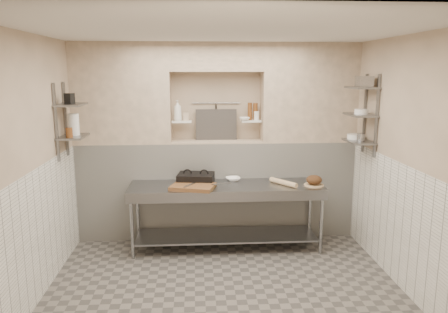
{
  "coord_description": "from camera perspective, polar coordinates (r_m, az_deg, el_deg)",
  "views": [
    {
      "loc": [
        -0.3,
        -4.49,
        2.41
      ],
      "look_at": [
        0.05,
        0.9,
        1.35
      ],
      "focal_mm": 35.0,
      "sensor_mm": 36.0,
      "label": 1
    }
  ],
  "objects": [
    {
      "name": "tongs",
      "position": [
        5.69,
        -4.53,
        -3.74
      ],
      "size": [
        0.15,
        0.22,
        0.02
      ],
      "primitive_type": "cylinder",
      "rotation": [
        1.57,
        0.0,
        -0.58
      ],
      "color": "gray",
      "rests_on": "cutting_board"
    },
    {
      "name": "wall_shelf_left_lower",
      "position": [
        5.81,
        -19.09,
        2.47
      ],
      "size": [
        0.3,
        0.5,
        0.02
      ],
      "primitive_type": "cube",
      "color": "slate",
      "rests_on": "wall_left"
    },
    {
      "name": "shelf_rail_right_b",
      "position": [
        5.83,
        19.32,
        4.97
      ],
      "size": [
        0.03,
        0.03,
        1.05
      ],
      "primitive_type": "cube",
      "color": "slate",
      "rests_on": "wall_right"
    },
    {
      "name": "wall_front",
      "position": [
        2.7,
        3.02,
        -10.86
      ],
      "size": [
        4.0,
        0.1,
        2.8
      ],
      "primitive_type": "cube",
      "color": "#CCB093",
      "rests_on": "ground"
    },
    {
      "name": "jug_left",
      "position": [
        5.84,
        -19.04,
        3.99
      ],
      "size": [
        0.14,
        0.14,
        0.27
      ],
      "primitive_type": "cylinder",
      "color": "white",
      "rests_on": "wall_shelf_left_lower"
    },
    {
      "name": "floor",
      "position": [
        5.13,
        0.1,
        -17.56
      ],
      "size": [
        4.0,
        3.9,
        0.1
      ],
      "primitive_type": "cube",
      "color": "#65605A",
      "rests_on": "ground"
    },
    {
      "name": "condiment_a",
      "position": [
        6.36,
        4.11,
        5.88
      ],
      "size": [
        0.07,
        0.07,
        0.24
      ],
      "primitive_type": "cylinder",
      "color": "#5D3316",
      "rests_on": "alcove_shelf_right"
    },
    {
      "name": "shelf_rail_left_a",
      "position": [
        6.01,
        -19.96,
        4.61
      ],
      "size": [
        0.03,
        0.03,
        0.95
      ],
      "primitive_type": "cube",
      "color": "slate",
      "rests_on": "wall_left"
    },
    {
      "name": "wall_left",
      "position": [
        4.92,
        -24.46,
        -1.76
      ],
      "size": [
        0.1,
        3.9,
        2.8
      ],
      "primitive_type": "cube",
      "color": "#CCB093",
      "rests_on": "ground"
    },
    {
      "name": "splash_panel",
      "position": [
        6.39,
        -1.02,
        4.19
      ],
      "size": [
        0.6,
        0.08,
        0.45
      ],
      "primitive_type": "cube",
      "rotation": [
        -0.14,
        0.0,
        0.0
      ],
      "color": "#383330",
      "rests_on": "alcove_sill"
    },
    {
      "name": "wall_shelf_right_lower",
      "position": [
        6.01,
        17.19,
        1.9
      ],
      "size": [
        0.3,
        0.5,
        0.02
      ],
      "primitive_type": "cube",
      "color": "slate",
      "rests_on": "wall_right"
    },
    {
      "name": "shelf_rail_right_a",
      "position": [
        6.2,
        17.89,
        5.39
      ],
      "size": [
        0.03,
        0.03,
        1.05
      ],
      "primitive_type": "cube",
      "color": "slate",
      "rests_on": "wall_right"
    },
    {
      "name": "bowl_right_mid",
      "position": [
        5.94,
        17.51,
        5.61
      ],
      "size": [
        0.18,
        0.18,
        0.06
      ],
      "primitive_type": "cylinder",
      "color": "white",
      "rests_on": "wall_shelf_right_mid"
    },
    {
      "name": "wainscot_left",
      "position": [
        5.09,
        -23.19,
        -9.46
      ],
      "size": [
        0.02,
        3.9,
        1.4
      ],
      "primitive_type": "cube",
      "color": "white",
      "rests_on": "floor"
    },
    {
      "name": "backwall_pillar_right",
      "position": [
        6.46,
        10.96,
        8.15
      ],
      "size": [
        1.35,
        0.4,
        1.4
      ],
      "primitive_type": "cube",
      "color": "#CCB093",
      "rests_on": "backwall_lower"
    },
    {
      "name": "jar_alcove",
      "position": [
        6.3,
        -5.0,
        5.21
      ],
      "size": [
        0.07,
        0.07,
        0.11
      ],
      "primitive_type": "cube",
      "color": "#CCB093",
      "rests_on": "alcove_shelf_left"
    },
    {
      "name": "condiment_c",
      "position": [
        6.35,
        4.27,
        5.35
      ],
      "size": [
        0.07,
        0.07,
        0.13
      ],
      "primitive_type": "cylinder",
      "color": "white",
      "rests_on": "alcove_shelf_right"
    },
    {
      "name": "bowl_right",
      "position": [
        6.14,
        16.74,
        2.52
      ],
      "size": [
        0.21,
        0.21,
        0.06
      ],
      "primitive_type": "cylinder",
      "color": "white",
      "rests_on": "wall_shelf_right_lower"
    },
    {
      "name": "wall_shelf_right_mid",
      "position": [
        5.97,
        17.38,
        5.21
      ],
      "size": [
        0.3,
        0.5,
        0.02
      ],
      "primitive_type": "cube",
      "color": "slate",
      "rests_on": "wall_right"
    },
    {
      "name": "box_left_upper",
      "position": [
        5.71,
        -19.53,
        7.14
      ],
      "size": [
        0.12,
        0.12,
        0.13
      ],
      "primitive_type": "cube",
      "rotation": [
        0.0,
        0.0,
        -0.36
      ],
      "color": "black",
      "rests_on": "wall_shelf_left_upper"
    },
    {
      "name": "prep_table",
      "position": [
        5.96,
        0.31,
        -6.16
      ],
      "size": [
        2.6,
        0.7,
        0.9
      ],
      "color": "gray",
      "rests_on": "floor"
    },
    {
      "name": "backwall_header",
      "position": [
        6.25,
        -1.01,
        12.84
      ],
      "size": [
        1.3,
        0.4,
        0.4
      ],
      "primitive_type": "cube",
      "color": "#CCB093",
      "rests_on": "backwall_lower"
    },
    {
      "name": "mixing_bowl",
      "position": [
        6.11,
        1.19,
        -2.96
      ],
      "size": [
        0.23,
        0.23,
        0.05
      ],
      "primitive_type": "imported",
      "rotation": [
        0.0,
        0.0,
        0.16
      ],
      "color": "white",
      "rests_on": "prep_table"
    },
    {
      "name": "utensil_rail",
      "position": [
        6.43,
        -1.06,
        7.0
      ],
      "size": [
        0.7,
        0.02,
        0.02
      ],
      "primitive_type": "cylinder",
      "rotation": [
        0.0,
        1.57,
        0.0
      ],
      "color": "gray",
      "rests_on": "wall_back"
    },
    {
      "name": "basket_right",
      "position": [
        5.88,
        17.85,
        9.31
      ],
      "size": [
        0.18,
        0.22,
        0.14
      ],
      "primitive_type": "cube",
      "rotation": [
        0.0,
        0.0,
        -0.02
      ],
      "color": "gray",
      "rests_on": "wall_shelf_right_upper"
    },
    {
      "name": "wall_shelf_left_upper",
      "position": [
        5.76,
        -19.34,
        6.4
      ],
      "size": [
        0.3,
        0.5,
        0.03
      ],
      "primitive_type": "cube",
      "color": "slate",
      "rests_on": "wall_left"
    },
    {
      "name": "alcove_sill",
      "position": [
        6.33,
        -0.97,
        2.01
      ],
      "size": [
        1.3,
        0.4,
        0.02
      ],
      "primitive_type": "cube",
      "color": "#CCB093",
      "rests_on": "backwall_lower"
    },
    {
      "name": "wall_right",
      "position": [
        5.17,
        23.41,
        -1.09
      ],
      "size": [
        0.1,
        3.9,
        2.8
      ],
      "primitive_type": "cube",
      "color": "#CCB093",
      "rests_on": "ground"
    },
    {
      "name": "alcove_shelf_right",
      "position": [
        6.33,
        3.56,
        4.64
      ],
      "size": [
        0.28,
        0.16,
        0.02
      ],
      "primitive_type": "cube",
      "color": "white",
      "rests_on": "backwall_lower"
    },
    {
      "name": "wainscot_right",
      "position": [
        5.32,
        22.25,
        -8.49
      ],
      "size": [
        0.02,
        3.9,
        1.4
      ],
      "primitive_type": "cube",
      "color": "white",
      "rests_on": "floor"
    },
    {
      "name": "canister_right",
      "position": [
        5.94,
        17.45,
        2.41
      ],
      "size": [
        0.1,
        0.1,
        0.1
      ],
      "primitive_type": "cylinder",
      "color": "gray",
      "rests_on": "wall_shelf_right_lower"
    },
    {
      "name": "condiment_b",
      "position": [
        6.35,
        3.39,
        5.91
      ],
      "size": [
        0.06,
        0.06,
        0.25
      ],
      "primitive_type": "cylinder",
      "color": "#5D3316",
      "rests_on": "alcove_shelf_right"
    },
    {
      "name": "rolling_pin",
      "position": [
        5.94,
        7.76,
        -3.38
      ],
      "size": [
        0.33,
        0.41,
        0.07
      ],
      "primitive_type": "cylinder",
      "rotation": [
        1.57,
        0.0,
        0.63
      ],
      "color": "#C9B286",
      "rests_on": "prep_table"
    },
    {
      "name": "wall_shelf_right_upper",
      "position": [
        5.94,
        17.58,
        8.57
      ],
      "size": [
        0.3,
        0.5,
        0.03
      ],
      "primitive_type": "cube",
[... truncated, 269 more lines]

